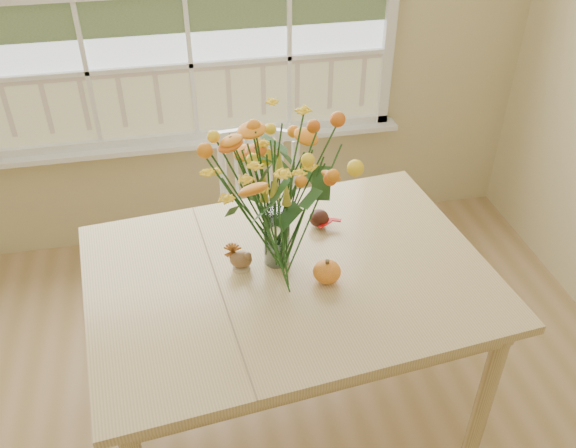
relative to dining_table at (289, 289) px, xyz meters
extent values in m
cube|color=beige|center=(-0.25, 1.49, 0.60)|extent=(4.00, 0.02, 2.70)
cube|color=white|center=(-0.25, 1.42, -0.06)|extent=(2.42, 0.12, 0.03)
cube|color=tan|center=(0.00, 0.00, 0.07)|extent=(1.68, 1.28, 0.04)
cube|color=tan|center=(0.00, 0.00, 0.00)|extent=(1.54, 1.15, 0.10)
cylinder|color=tan|center=(-0.74, 0.39, -0.35)|extent=(0.07, 0.07, 0.80)
cylinder|color=tan|center=(0.74, -0.39, -0.35)|extent=(0.07, 0.07, 0.80)
cylinder|color=tan|center=(0.64, 0.54, -0.35)|extent=(0.07, 0.07, 0.80)
cube|color=white|center=(0.00, 0.78, -0.30)|extent=(0.52, 0.50, 0.05)
cube|color=white|center=(0.03, 0.95, -0.04)|extent=(0.44, 0.13, 0.50)
cylinder|color=white|center=(-0.20, 0.66, -0.53)|extent=(0.04, 0.04, 0.43)
cylinder|color=white|center=(-0.13, 0.98, -0.53)|extent=(0.04, 0.04, 0.43)
cylinder|color=white|center=(0.14, 0.59, -0.53)|extent=(0.04, 0.04, 0.43)
cylinder|color=white|center=(0.20, 0.91, -0.53)|extent=(0.04, 0.04, 0.43)
cylinder|color=white|center=(-0.03, 0.08, 0.21)|extent=(0.10, 0.10, 0.24)
ellipsoid|color=#DD5B1A|center=(0.13, -0.08, 0.14)|extent=(0.11, 0.11, 0.09)
cylinder|color=#CCB78C|center=(-0.18, 0.06, 0.10)|extent=(0.07, 0.07, 0.01)
ellipsoid|color=brown|center=(-0.18, 0.06, 0.14)|extent=(0.10, 0.08, 0.07)
ellipsoid|color=#38160F|center=(0.19, 0.27, 0.13)|extent=(0.09, 0.09, 0.08)
camera|label=1|loc=(-0.37, -1.79, 1.66)|focal=38.00mm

